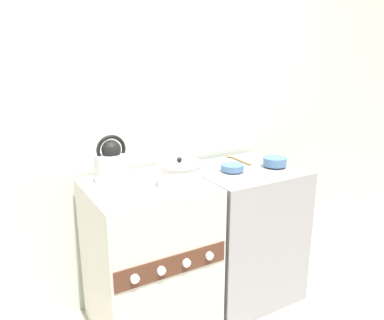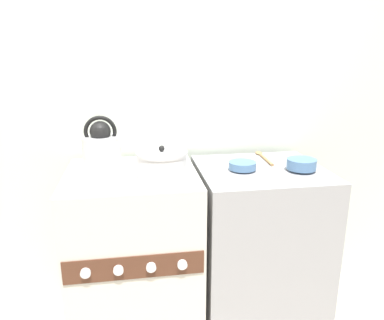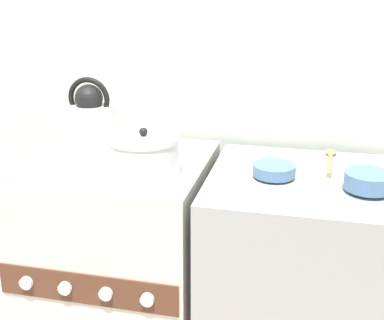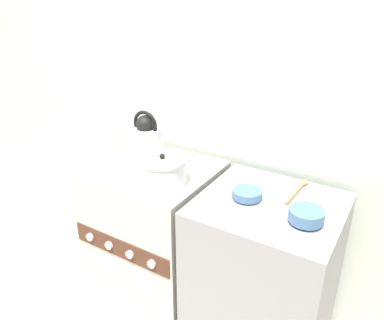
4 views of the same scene
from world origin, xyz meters
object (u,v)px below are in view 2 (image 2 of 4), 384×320
kettle (102,147)px  small_ceramic_bowl (242,166)px  cooking_pot (162,165)px  stove (135,254)px  enamel_bowl (301,164)px

kettle → small_ceramic_bowl: kettle is taller
cooking_pot → stove: bearing=143.5°
kettle → cooking_pot: bearing=-39.8°
stove → small_ceramic_bowl: size_ratio=6.39×
cooking_pot → enamel_bowl: (0.70, 0.03, -0.04)m
cooking_pot → small_ceramic_bowl: size_ratio=1.70×
cooking_pot → small_ceramic_bowl: bearing=12.4°
kettle → cooking_pot: size_ratio=1.12×
stove → small_ceramic_bowl: (0.56, -0.02, 0.46)m
cooking_pot → small_ceramic_bowl: 0.43m
enamel_bowl → small_ceramic_bowl: bearing=169.0°
stove → kettle: kettle is taller
kettle → enamel_bowl: bearing=-11.7°
kettle → enamel_bowl: 1.02m
cooking_pot → small_ceramic_bowl: cooking_pot is taller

